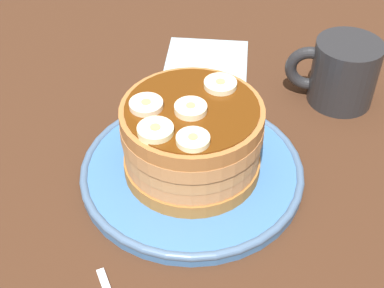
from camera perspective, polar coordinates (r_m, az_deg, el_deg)
The scene contains 10 objects.
ground_plane at distance 57.83cm, azimuth -0.00°, elevation -4.42°, with size 140.00×140.00×3.00cm, color #422616.
plate at distance 56.18cm, azimuth -0.00°, elevation -2.81°, with size 23.30×23.30×1.49cm.
pancake_stack at distance 53.13cm, azimuth 0.01°, elevation 0.53°, with size 14.74×14.63×7.94cm.
banana_slice_0 at distance 49.97cm, azimuth -0.02°, elevation 3.72°, with size 3.09×3.09×0.90cm.
banana_slice_1 at distance 47.79cm, azimuth -3.91°, elevation 1.44°, with size 3.31×3.31×0.83cm.
banana_slice_2 at distance 53.21cm, azimuth 3.03°, elevation 6.31°, with size 3.27×3.27×0.81cm.
banana_slice_3 at distance 46.73cm, azimuth 0.10°, elevation 0.42°, with size 3.01×3.01×0.81cm.
banana_slice_4 at distance 50.69cm, azimuth -4.89°, elevation 4.13°, with size 3.22×3.22×0.82cm.
coffee_mug at distance 66.82cm, azimuth 15.60°, elevation 7.45°, with size 10.97×7.84×7.96cm.
napkin at distance 73.58cm, azimuth 1.55°, elevation 8.87°, with size 11.00×11.00×0.30cm, color #99B2BF.
Camera 1 is at (-8.07, 38.94, 40.49)cm, focal length 50.16 mm.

